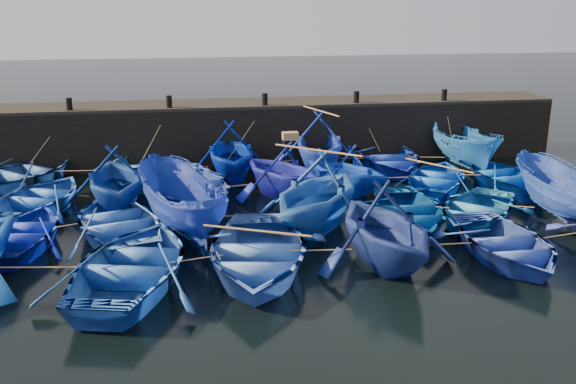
{
  "coord_description": "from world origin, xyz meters",
  "views": [
    {
      "loc": [
        -3.2,
        -17.36,
        7.13
      ],
      "look_at": [
        0.0,
        3.2,
        0.7
      ],
      "focal_mm": 40.0,
      "sensor_mm": 36.0,
      "label": 1
    }
  ],
  "objects": [
    {
      "name": "ground",
      "position": [
        0.0,
        0.0,
        0.0
      ],
      "size": [
        120.0,
        120.0,
        0.0
      ],
      "primitive_type": "plane",
      "color": "black",
      "rests_on": "ground"
    },
    {
      "name": "boat_23",
      "position": [
        1.86,
        -1.77,
        1.19
      ],
      "size": [
        4.62,
        5.12,
        2.38
      ],
      "primitive_type": "imported",
      "rotation": [
        0.0,
        0.0,
        0.17
      ],
      "color": "navy",
      "rests_on": "ground"
    },
    {
      "name": "bollard_1",
      "position": [
        -4.0,
        9.6,
        2.87
      ],
      "size": [
        0.24,
        0.24,
        0.5
      ],
      "primitive_type": "cylinder",
      "color": "black",
      "rests_on": "quay_top"
    },
    {
      "name": "boat_15",
      "position": [
        -3.61,
        1.52,
        1.02
      ],
      "size": [
        3.53,
        5.66,
        2.05
      ],
      "primitive_type": "imported",
      "rotation": [
        0.0,
        0.0,
        3.46
      ],
      "color": "navy",
      "rests_on": "ground"
    },
    {
      "name": "boat_18",
      "position": [
        5.85,
        1.16,
        0.46
      ],
      "size": [
        5.29,
        5.39,
        0.91
      ],
      "primitive_type": "imported",
      "rotation": [
        0.0,
        0.0,
        -0.73
      ],
      "color": "#165C9D",
      "rests_on": "ground"
    },
    {
      "name": "boat_24",
      "position": [
        5.38,
        -1.83,
        0.48
      ],
      "size": [
        3.35,
        4.67,
        0.97
      ],
      "primitive_type": "imported",
      "rotation": [
        0.0,
        0.0,
        0.0
      ],
      "color": "navy",
      "rests_on": "ground"
    },
    {
      "name": "boat_19",
      "position": [
        8.58,
        0.78,
        0.95
      ],
      "size": [
        2.03,
        4.96,
        1.89
      ],
      "primitive_type": "imported",
      "rotation": [
        0.0,
        0.0,
        3.18
      ],
      "color": "#1E3E94",
      "rests_on": "ground"
    },
    {
      "name": "boat_10",
      "position": [
        2.44,
        4.89,
        0.96
      ],
      "size": [
        4.76,
        4.82,
        1.92
      ],
      "primitive_type": "imported",
      "rotation": [
        0.0,
        0.0,
        3.84
      ],
      "color": "#0B38CA",
      "rests_on": "ground"
    },
    {
      "name": "boat_16",
      "position": [
        0.61,
        1.26,
        1.28
      ],
      "size": [
        6.27,
        6.41,
        2.56
      ],
      "primitive_type": "imported",
      "rotation": [
        0.0,
        0.0,
        -0.64
      ],
      "color": "#1B50AF",
      "rests_on": "ground"
    },
    {
      "name": "boat_13",
      "position": [
        -8.18,
        1.23,
        0.45
      ],
      "size": [
        3.57,
        4.64,
        0.89
      ],
      "primitive_type": "imported",
      "rotation": [
        0.0,
        0.0,
        3.02
      ],
      "color": "#0B1D9B",
      "rests_on": "ground"
    },
    {
      "name": "boat_21",
      "position": [
        -4.76,
        -1.92,
        0.57
      ],
      "size": [
        5.11,
        6.27,
        1.14
      ],
      "primitive_type": "imported",
      "rotation": [
        0.0,
        0.0,
        2.91
      ],
      "color": "#1A4593",
      "rests_on": "ground"
    },
    {
      "name": "bollard_0",
      "position": [
        -8.0,
        9.6,
        2.87
      ],
      "size": [
        0.24,
        0.24,
        0.5
      ],
      "primitive_type": "cylinder",
      "color": "black",
      "rests_on": "quay_top"
    },
    {
      "name": "boat_12",
      "position": [
        8.74,
        4.68,
        0.48
      ],
      "size": [
        3.94,
        5.04,
        0.95
      ],
      "primitive_type": "imported",
      "rotation": [
        0.0,
        0.0,
        3.29
      ],
      "color": "blue",
      "rests_on": "ground"
    },
    {
      "name": "boat_22",
      "position": [
        -1.59,
        -1.62,
        0.58
      ],
      "size": [
        4.76,
        6.08,
        1.15
      ],
      "primitive_type": "imported",
      "rotation": [
        0.0,
        0.0,
        -0.15
      ],
      "color": "blue",
      "rests_on": "ground"
    },
    {
      "name": "boat_17",
      "position": [
        3.65,
        1.34,
        0.48
      ],
      "size": [
        3.62,
        4.85,
        0.96
      ],
      "primitive_type": "imported",
      "rotation": [
        0.0,
        0.0,
        -0.07
      ],
      "color": "navy",
      "rests_on": "ground"
    },
    {
      "name": "boat_2",
      "position": [
        -1.66,
        7.51,
        1.18
      ],
      "size": [
        3.91,
        4.53,
        2.36
      ],
      "primitive_type": "imported",
      "rotation": [
        0.0,
        0.0,
        0.01
      ],
      "color": "#001F9E",
      "rests_on": "ground"
    },
    {
      "name": "quay_top",
      "position": [
        0.0,
        10.5,
        2.56
      ],
      "size": [
        26.0,
        2.5,
        0.12
      ],
      "primitive_type": "cube",
      "color": "black",
      "rests_on": "quay_wall"
    },
    {
      "name": "boat_0",
      "position": [
        -9.68,
        7.82,
        0.52
      ],
      "size": [
        5.93,
        6.13,
        1.04
      ],
      "primitive_type": "imported",
      "rotation": [
        0.0,
        0.0,
        2.45
      ],
      "color": "navy",
      "rests_on": "ground"
    },
    {
      "name": "boat_6",
      "position": [
        -8.37,
        4.62,
        0.47
      ],
      "size": [
        4.59,
        5.38,
        0.95
      ],
      "primitive_type": "imported",
      "rotation": [
        0.0,
        0.0,
        2.8
      ],
      "color": "#1944A9",
      "rests_on": "ground"
    },
    {
      "name": "boat_4",
      "position": [
        4.99,
        7.85,
        0.54
      ],
      "size": [
        3.85,
        5.28,
        1.07
      ],
      "primitive_type": "imported",
      "rotation": [
        0.0,
        0.0,
        -0.03
      ],
      "color": "navy",
      "rests_on": "ground"
    },
    {
      "name": "loose_oars",
      "position": [
        1.76,
        3.15,
        1.83
      ],
      "size": [
        9.85,
        11.81,
        1.69
      ],
      "color": "#99724C",
      "rests_on": "ground"
    },
    {
      "name": "boat_7",
      "position": [
        -5.8,
        4.23,
        1.19
      ],
      "size": [
        4.59,
        5.11,
        2.38
      ],
      "primitive_type": "imported",
      "rotation": [
        0.0,
        0.0,
        3.31
      ],
      "color": "navy",
      "rests_on": "ground"
    },
    {
      "name": "boat_1",
      "position": [
        -5.23,
        7.56,
        0.55
      ],
      "size": [
        4.68,
        5.92,
        1.11
      ],
      "primitive_type": "imported",
      "rotation": [
        0.0,
        0.0,
        -0.17
      ],
      "color": "#2862AC",
      "rests_on": "ground"
    },
    {
      "name": "boat_3",
      "position": [
        2.04,
        8.11,
        1.28
      ],
      "size": [
        4.79,
        5.37,
        2.56
      ],
      "primitive_type": "imported",
      "rotation": [
        0.0,
        0.0,
        -0.13
      ],
      "color": "blue",
      "rests_on": "ground"
    },
    {
      "name": "boat_11",
      "position": [
        6.0,
        4.86,
        0.46
      ],
      "size": [
        5.02,
        5.47,
        0.93
      ],
      "primitive_type": "imported",
      "rotation": [
        0.0,
        0.0,
        2.61
      ],
      "color": "#0637A6",
      "rests_on": "ground"
    },
    {
      "name": "boat_14",
      "position": [
        -5.49,
        1.57,
        0.52
      ],
      "size": [
        4.89,
        5.82,
        1.03
      ],
      "primitive_type": "imported",
      "rotation": [
        0.0,
        0.0,
        3.45
      ],
      "color": "blue",
      "rests_on": "ground"
    },
    {
      "name": "wooden_crate",
      "position": [
        0.34,
        4.86,
        2.28
      ],
      "size": [
        0.56,
        0.37,
        0.27
      ],
      "primitive_type": "cube",
      "color": "#976842",
      "rests_on": "boat_9"
    },
    {
      "name": "quay_wall",
      "position": [
        0.0,
        10.5,
        1.25
      ],
      "size": [
        26.0,
        2.5,
        2.5
      ],
      "primitive_type": "cube",
      "color": "black",
      "rests_on": "ground"
    },
    {
      "name": "boat_9",
      "position": [
        0.04,
        4.86,
        1.07
      ],
      "size": [
        5.17,
        5.33,
        2.14
      ],
      "primitive_type": "imported",
      "rotation": [
        0.0,
        0.0,
        3.72
      ],
      "color": "#131B9D",
      "rests_on": "ground"
    },
    {
      "name": "boat_8",
      "position": [
        -3.3,
        4.55,
        0.6
      ],
      "size": [
        5.16,
        6.46,
        1.2
      ],
      "primitive_type": "imported",
      "rotation": [
        0.0,
        0.0,
        0.19
      ],
      "color": "#2340AF",
      "rests_on": "ground"
    },
    {
      "name": "bollard_3",
      "position": [
        4.0,
        9.6,
        2.87
      ],
      "size": [
        0.24,
        0.24,
        0.5
      ],
      "primitive_type": "cylinder",
      "color": "black",
      "rests_on": "quay_top"
    },
    {
      "name": "boat_5",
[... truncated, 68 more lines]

